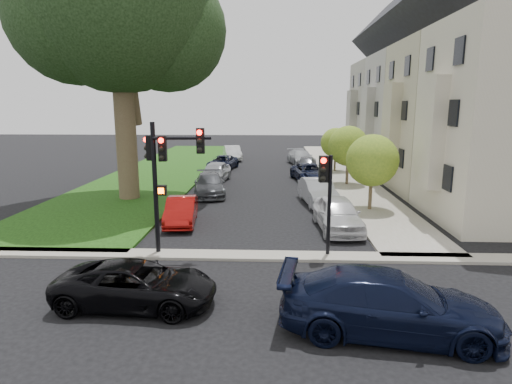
{
  "coord_description": "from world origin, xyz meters",
  "views": [
    {
      "loc": [
        0.77,
        -13.9,
        5.89
      ],
      "look_at": [
        0.0,
        5.0,
        2.0
      ],
      "focal_mm": 30.0,
      "sensor_mm": 36.0,
      "label": 1
    }
  ],
  "objects_px": {
    "traffic_signal_main": "(165,165)",
    "car_parked_1": "(318,192)",
    "car_cross_near": "(137,285)",
    "car_parked_4": "(301,157)",
    "car_parked_6": "(209,185)",
    "car_parked_8": "(223,163)",
    "car_parked_5": "(181,211)",
    "small_tree_b": "(348,146)",
    "car_parked_7": "(215,172)",
    "traffic_signal_secondary": "(326,187)",
    "car_parked_2": "(310,173)",
    "car_parked_9": "(232,153)",
    "car_parked_3": "(307,164)",
    "car_cross_far": "(389,304)",
    "small_tree_a": "(372,160)",
    "small_tree_c": "(336,143)",
    "car_parked_0": "(338,214)"
  },
  "relations": [
    {
      "from": "car_parked_4",
      "to": "traffic_signal_main",
      "type": "bearing_deg",
      "value": -115.68
    },
    {
      "from": "traffic_signal_secondary",
      "to": "car_parked_2",
      "type": "relative_size",
      "value": 0.82
    },
    {
      "from": "car_parked_7",
      "to": "car_parked_5",
      "type": "bearing_deg",
      "value": -84.33
    },
    {
      "from": "car_cross_near",
      "to": "car_parked_5",
      "type": "bearing_deg",
      "value": 6.62
    },
    {
      "from": "car_cross_far",
      "to": "car_parked_3",
      "type": "distance_m",
      "value": 26.99
    },
    {
      "from": "car_parked_6",
      "to": "car_parked_8",
      "type": "height_order",
      "value": "car_parked_6"
    },
    {
      "from": "car_parked_6",
      "to": "car_parked_7",
      "type": "height_order",
      "value": "car_parked_7"
    },
    {
      "from": "traffic_signal_main",
      "to": "car_parked_6",
      "type": "distance_m",
      "value": 11.71
    },
    {
      "from": "car_parked_3",
      "to": "car_parked_9",
      "type": "relative_size",
      "value": 0.89
    },
    {
      "from": "car_parked_8",
      "to": "car_parked_9",
      "type": "distance_m",
      "value": 6.84
    },
    {
      "from": "car_cross_far",
      "to": "car_parked_1",
      "type": "relative_size",
      "value": 1.24
    },
    {
      "from": "car_cross_far",
      "to": "car_parked_3",
      "type": "bearing_deg",
      "value": 8.42
    },
    {
      "from": "traffic_signal_main",
      "to": "car_parked_1",
      "type": "distance_m",
      "value": 11.69
    },
    {
      "from": "traffic_signal_secondary",
      "to": "car_parked_4",
      "type": "relative_size",
      "value": 0.8
    },
    {
      "from": "car_cross_far",
      "to": "car_parked_0",
      "type": "bearing_deg",
      "value": 7.95
    },
    {
      "from": "car_parked_1",
      "to": "car_parked_8",
      "type": "distance_m",
      "value": 15.41
    },
    {
      "from": "small_tree_b",
      "to": "car_cross_near",
      "type": "height_order",
      "value": "small_tree_b"
    },
    {
      "from": "small_tree_b",
      "to": "car_parked_9",
      "type": "relative_size",
      "value": 0.95
    },
    {
      "from": "small_tree_b",
      "to": "car_parked_5",
      "type": "height_order",
      "value": "small_tree_b"
    },
    {
      "from": "car_cross_far",
      "to": "car_parked_5",
      "type": "distance_m",
      "value": 12.67
    },
    {
      "from": "traffic_signal_main",
      "to": "car_parked_7",
      "type": "xyz_separation_m",
      "value": [
        -0.31,
        16.28,
        -2.84
      ]
    },
    {
      "from": "traffic_signal_secondary",
      "to": "small_tree_a",
      "type": "bearing_deg",
      "value": 65.56
    },
    {
      "from": "small_tree_b",
      "to": "traffic_signal_main",
      "type": "distance_m",
      "value": 17.93
    },
    {
      "from": "traffic_signal_secondary",
      "to": "car_parked_2",
      "type": "distance_m",
      "value": 17.02
    },
    {
      "from": "small_tree_b",
      "to": "car_parked_1",
      "type": "relative_size",
      "value": 0.95
    },
    {
      "from": "small_tree_a",
      "to": "car_parked_1",
      "type": "relative_size",
      "value": 0.93
    },
    {
      "from": "small_tree_c",
      "to": "traffic_signal_main",
      "type": "distance_m",
      "value": 23.62
    },
    {
      "from": "car_parked_6",
      "to": "car_parked_7",
      "type": "relative_size",
      "value": 1.08
    },
    {
      "from": "car_cross_far",
      "to": "car_parked_3",
      "type": "xyz_separation_m",
      "value": [
        -0.12,
        26.99,
        -0.12
      ]
    },
    {
      "from": "car_parked_2",
      "to": "car_parked_7",
      "type": "height_order",
      "value": "car_parked_7"
    },
    {
      "from": "small_tree_c",
      "to": "small_tree_a",
      "type": "bearing_deg",
      "value": -90.0
    },
    {
      "from": "small_tree_b",
      "to": "car_parked_1",
      "type": "bearing_deg",
      "value": -114.27
    },
    {
      "from": "car_parked_0",
      "to": "car_parked_3",
      "type": "height_order",
      "value": "car_parked_0"
    },
    {
      "from": "car_parked_4",
      "to": "car_parked_8",
      "type": "distance_m",
      "value": 8.25
    },
    {
      "from": "car_parked_6",
      "to": "car_cross_far",
      "type": "bearing_deg",
      "value": -76.18
    },
    {
      "from": "car_parked_8",
      "to": "car_parked_2",
      "type": "bearing_deg",
      "value": -29.05
    },
    {
      "from": "traffic_signal_main",
      "to": "car_parked_4",
      "type": "relative_size",
      "value": 1.05
    },
    {
      "from": "car_parked_5",
      "to": "small_tree_c",
      "type": "bearing_deg",
      "value": 53.21
    },
    {
      "from": "car_cross_far",
      "to": "car_parked_1",
      "type": "height_order",
      "value": "car_cross_far"
    },
    {
      "from": "small_tree_b",
      "to": "car_parked_2",
      "type": "xyz_separation_m",
      "value": [
        -2.57,
        1.69,
        -2.24
      ]
    },
    {
      "from": "car_parked_6",
      "to": "car_parked_9",
      "type": "height_order",
      "value": "car_parked_9"
    },
    {
      "from": "car_cross_near",
      "to": "car_parked_4",
      "type": "relative_size",
      "value": 0.95
    },
    {
      "from": "car_cross_far",
      "to": "car_parked_4",
      "type": "relative_size",
      "value": 1.14
    },
    {
      "from": "traffic_signal_secondary",
      "to": "car_parked_7",
      "type": "height_order",
      "value": "traffic_signal_secondary"
    },
    {
      "from": "traffic_signal_main",
      "to": "car_parked_5",
      "type": "xyz_separation_m",
      "value": [
        -0.42,
        4.39,
        -2.95
      ]
    },
    {
      "from": "small_tree_c",
      "to": "car_parked_2",
      "type": "xyz_separation_m",
      "value": [
        -2.57,
        -4.74,
        -1.91
      ]
    },
    {
      "from": "car_parked_3",
      "to": "car_parked_7",
      "type": "relative_size",
      "value": 0.91
    },
    {
      "from": "car_parked_5",
      "to": "car_parked_8",
      "type": "height_order",
      "value": "car_parked_5"
    },
    {
      "from": "small_tree_c",
      "to": "small_tree_b",
      "type": "bearing_deg",
      "value": -90.0
    },
    {
      "from": "car_parked_8",
      "to": "car_parked_9",
      "type": "height_order",
      "value": "car_parked_9"
    }
  ]
}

